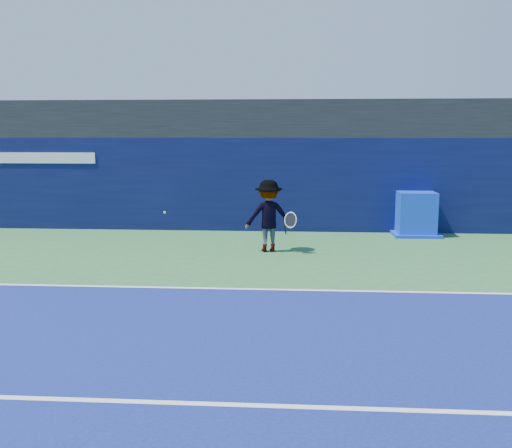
{
  "coord_description": "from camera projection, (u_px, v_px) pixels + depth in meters",
  "views": [
    {
      "loc": [
        1.72,
        -8.18,
        3.13
      ],
      "look_at": [
        0.81,
        5.2,
        1.0
      ],
      "focal_mm": 40.0,
      "sensor_mm": 36.0,
      "label": 1
    }
  ],
  "objects": [
    {
      "name": "ground",
      "position": [
        180.0,
        342.0,
        8.67
      ],
      "size": [
        80.0,
        80.0,
        0.0
      ],
      "primitive_type": "plane",
      "color": "#306B37",
      "rests_on": "ground"
    },
    {
      "name": "back_wall_assembly",
      "position": [
        242.0,
        184.0,
        18.78
      ],
      "size": [
        36.0,
        1.03,
        3.0
      ],
      "color": "#0A103B",
      "rests_on": "ground"
    },
    {
      "name": "tennis_player",
      "position": [
        269.0,
        216.0,
        15.2
      ],
      "size": [
        1.44,
        0.91,
        1.92
      ],
      "color": "silver",
      "rests_on": "ground"
    },
    {
      "name": "stadium_band",
      "position": [
        245.0,
        120.0,
        19.44
      ],
      "size": [
        36.0,
        3.0,
        1.2
      ],
      "primitive_type": "cube",
      "color": "black",
      "rests_on": "back_wall_assembly"
    },
    {
      "name": "service_line",
      "position": [
        146.0,
        402.0,
        6.7
      ],
      "size": [
        24.0,
        0.1,
        0.01
      ],
      "primitive_type": "cube",
      "color": "white",
      "rests_on": "ground"
    },
    {
      "name": "tennis_ball",
      "position": [
        165.0,
        212.0,
        14.09
      ],
      "size": [
        0.06,
        0.06,
        0.06
      ],
      "color": "#C9DC18",
      "rests_on": "ground"
    },
    {
      "name": "baseline",
      "position": [
        209.0,
        288.0,
        11.63
      ],
      "size": [
        24.0,
        0.1,
        0.01
      ],
      "primitive_type": "cube",
      "color": "white",
      "rests_on": "ground"
    },
    {
      "name": "equipment_cart",
      "position": [
        415.0,
        215.0,
        17.73
      ],
      "size": [
        1.42,
        1.42,
        1.36
      ],
      "color": "#0E33C6",
      "rests_on": "ground"
    }
  ]
}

